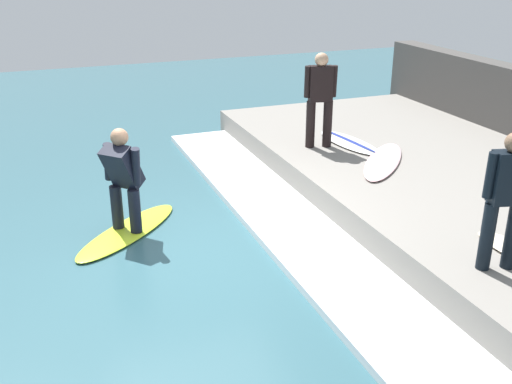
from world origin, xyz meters
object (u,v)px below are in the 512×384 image
object	(u,v)px
surfer_riding	(123,175)
surfer_waiting_near	(320,95)
surfer_waiting_far	(507,195)
surfboard_riding	(128,231)
surfboard_spare	(383,161)
surfboard_waiting_near	(349,142)

from	to	relation	value
surfer_riding	surfer_waiting_near	size ratio (longest dim) A/B	0.90
surfer_riding	surfer_waiting_far	distance (m)	4.77
surfboard_riding	surfer_waiting_near	world-z (taller)	surfer_waiting_near
surfer_riding	surfboard_spare	bearing A→B (deg)	1.79
surfboard_riding	surfboard_spare	size ratio (longest dim) A/B	1.04
surfboard_riding	surfboard_spare	xyz separation A→B (m)	(4.18, 0.13, 0.47)
surfboard_riding	surfboard_waiting_near	size ratio (longest dim) A/B	1.14
surfer_waiting_near	surfer_waiting_far	distance (m)	4.54
surfboard_riding	surfboard_waiting_near	world-z (taller)	surfboard_waiting_near
surfer_waiting_near	surfboard_waiting_near	distance (m)	1.06
surfboard_riding	surfboard_spare	bearing A→B (deg)	1.79
surfboard_riding	surfer_waiting_far	bearing A→B (deg)	-43.50
surfer_riding	surfboard_waiting_near	world-z (taller)	surfer_riding
surfboard_waiting_near	surfboard_spare	size ratio (longest dim) A/B	0.91
surfboard_riding	surfboard_spare	distance (m)	4.21
surfboard_waiting_near	surfer_riding	bearing A→B (deg)	-163.73
surfboard_riding	surfboard_waiting_near	bearing A→B (deg)	16.27
surfer_waiting_far	surfboard_spare	xyz separation A→B (m)	(0.74, 3.40, -0.83)
surfer_waiting_far	surfboard_riding	bearing A→B (deg)	136.50
surfer_waiting_near	surfboard_waiting_near	world-z (taller)	surfer_waiting_near
surfer_waiting_far	surfboard_spare	world-z (taller)	surfer_waiting_far
surfer_waiting_far	surfer_waiting_near	bearing A→B (deg)	88.31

